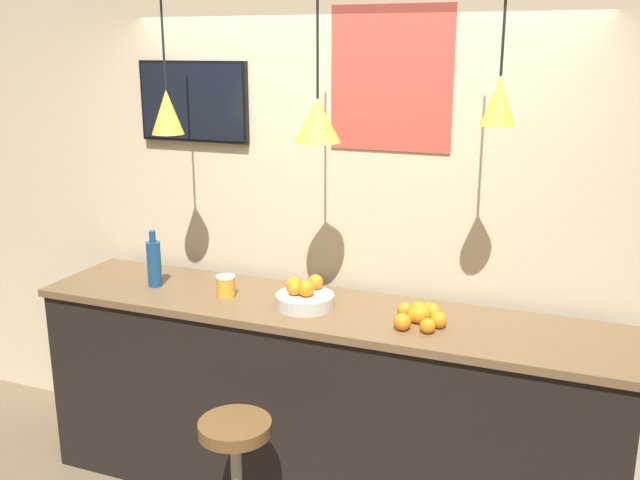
{
  "coord_description": "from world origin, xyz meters",
  "views": [
    {
      "loc": [
        1.25,
        -2.42,
        2.34
      ],
      "look_at": [
        0.0,
        0.71,
        1.42
      ],
      "focal_mm": 40.0,
      "sensor_mm": 36.0,
      "label": 1
    }
  ],
  "objects_px": {
    "fruit_bowl": "(304,297)",
    "juice_bottle": "(154,263)",
    "bar_stool": "(237,478)",
    "spread_jar": "(226,286)",
    "mounted_tv": "(193,102)"
  },
  "relations": [
    {
      "from": "fruit_bowl",
      "to": "mounted_tv",
      "type": "relative_size",
      "value": 0.44
    },
    {
      "from": "spread_jar",
      "to": "mounted_tv",
      "type": "xyz_separation_m",
      "value": [
        -0.4,
        0.4,
        0.91
      ]
    },
    {
      "from": "fruit_bowl",
      "to": "juice_bottle",
      "type": "relative_size",
      "value": 0.95
    },
    {
      "from": "juice_bottle",
      "to": "spread_jar",
      "type": "relative_size",
      "value": 2.83
    },
    {
      "from": "bar_stool",
      "to": "spread_jar",
      "type": "distance_m",
      "value": 0.98
    },
    {
      "from": "bar_stool",
      "to": "spread_jar",
      "type": "xyz_separation_m",
      "value": [
        -0.36,
        0.6,
        0.69
      ]
    },
    {
      "from": "fruit_bowl",
      "to": "juice_bottle",
      "type": "xyz_separation_m",
      "value": [
        -0.88,
        -0.01,
        0.08
      ]
    },
    {
      "from": "juice_bottle",
      "to": "mounted_tv",
      "type": "distance_m",
      "value": 0.93
    },
    {
      "from": "juice_bottle",
      "to": "spread_jar",
      "type": "xyz_separation_m",
      "value": [
        0.44,
        0.0,
        -0.08
      ]
    },
    {
      "from": "fruit_bowl",
      "to": "mounted_tv",
      "type": "height_order",
      "value": "mounted_tv"
    },
    {
      "from": "fruit_bowl",
      "to": "spread_jar",
      "type": "bearing_deg",
      "value": -179.23
    },
    {
      "from": "bar_stool",
      "to": "fruit_bowl",
      "type": "xyz_separation_m",
      "value": [
        0.08,
        0.6,
        0.68
      ]
    },
    {
      "from": "fruit_bowl",
      "to": "spread_jar",
      "type": "height_order",
      "value": "fruit_bowl"
    },
    {
      "from": "fruit_bowl",
      "to": "juice_bottle",
      "type": "height_order",
      "value": "juice_bottle"
    },
    {
      "from": "juice_bottle",
      "to": "mounted_tv",
      "type": "relative_size",
      "value": 0.46
    }
  ]
}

